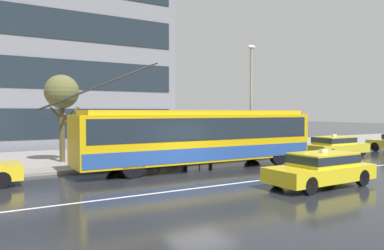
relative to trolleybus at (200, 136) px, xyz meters
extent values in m
plane|color=#21242A|center=(-1.85, -2.95, -1.59)|extent=(160.00, 160.00, 0.00)
cube|color=gray|center=(-1.85, 6.60, -1.52)|extent=(80.00, 10.00, 0.14)
cube|color=silver|center=(-1.85, -4.15, -1.58)|extent=(72.00, 0.14, 0.01)
cube|color=gold|center=(-0.02, 0.00, -0.04)|extent=(12.38, 2.83, 2.26)
cube|color=gold|center=(-0.02, 0.00, 1.19)|extent=(11.64, 2.56, 0.20)
cube|color=#1E2833|center=(-0.02, 0.00, 0.41)|extent=(11.89, 2.85, 1.04)
cube|color=#274E9E|center=(-0.02, 0.00, -0.76)|extent=(12.26, 2.86, 0.63)
cube|color=#1E2833|center=(6.09, -0.16, 0.41)|extent=(0.18, 2.20, 1.13)
cube|color=black|center=(5.94, -0.16, 0.99)|extent=(0.21, 1.90, 0.28)
cylinder|color=black|center=(-5.00, 0.49, 2.36)|extent=(5.07, 0.20, 2.20)
cylinder|color=black|center=(-5.01, -0.21, 2.36)|extent=(5.07, 0.20, 2.20)
cylinder|color=black|center=(4.20, 0.99, -1.07)|extent=(1.05, 0.33, 1.04)
cylinder|color=black|center=(4.14, -1.21, -1.07)|extent=(1.05, 0.33, 1.04)
cylinder|color=black|center=(-3.93, 1.21, -1.07)|extent=(1.05, 0.33, 1.04)
cylinder|color=black|center=(-3.99, -0.99, -1.07)|extent=(1.05, 0.33, 1.04)
cylinder|color=black|center=(-8.89, -0.54, -1.28)|extent=(0.62, 0.20, 0.62)
cube|color=yellow|center=(1.39, -6.24, -1.08)|extent=(4.42, 1.80, 0.55)
cube|color=yellow|center=(1.57, -6.24, -0.56)|extent=(2.39, 1.53, 0.48)
cube|color=#1E2833|center=(1.57, -6.24, -0.54)|extent=(2.44, 1.55, 0.31)
cube|color=silver|center=(1.57, -6.24, -0.25)|extent=(0.28, 0.16, 0.12)
cylinder|color=black|center=(-0.05, -7.03, -1.28)|extent=(0.62, 0.21, 0.62)
cylinder|color=black|center=(-0.07, -5.49, -1.28)|extent=(0.62, 0.21, 0.62)
cylinder|color=black|center=(2.85, -6.99, -1.28)|extent=(0.62, 0.21, 0.62)
cylinder|color=black|center=(2.83, -5.45, -1.28)|extent=(0.62, 0.21, 0.62)
cylinder|color=black|center=(15.12, 0.37, -1.28)|extent=(0.21, 0.62, 0.62)
cube|color=yellow|center=(9.91, -0.30, -1.08)|extent=(4.39, 1.85, 0.55)
cube|color=yellow|center=(9.74, -0.30, -0.56)|extent=(2.37, 1.58, 0.48)
cube|color=#1E2833|center=(9.74, -0.30, -0.54)|extent=(2.41, 1.60, 0.31)
cube|color=silver|center=(9.74, -0.30, -0.25)|extent=(0.28, 0.16, 0.12)
cylinder|color=black|center=(11.36, 0.52, -1.28)|extent=(0.62, 0.20, 0.62)
cylinder|color=black|center=(11.36, -1.11, -1.28)|extent=(0.62, 0.20, 0.62)
cylinder|color=black|center=(8.46, 0.51, -1.28)|extent=(0.62, 0.20, 0.62)
cylinder|color=black|center=(8.47, -1.12, -1.28)|extent=(0.62, 0.20, 0.62)
cylinder|color=gray|center=(1.59, 2.61, -0.18)|extent=(0.08, 0.08, 2.54)
cylinder|color=gray|center=(-2.13, 2.61, -0.18)|extent=(0.08, 0.08, 2.54)
cylinder|color=gray|center=(1.59, 4.21, -0.18)|extent=(0.08, 0.08, 2.54)
cylinder|color=gray|center=(-2.13, 4.21, -0.18)|extent=(0.08, 0.08, 2.54)
cube|color=#99ADB2|center=(-0.27, 4.21, -0.13)|extent=(3.53, 0.04, 2.03)
cube|color=#B2B2B7|center=(-0.27, 3.41, 1.13)|extent=(4.02, 1.90, 0.08)
cube|color=brown|center=(-0.27, 3.81, -1.00)|extent=(2.60, 0.36, 0.08)
cylinder|color=#15242D|center=(2.40, 2.61, -1.01)|extent=(0.14, 0.14, 0.87)
cylinder|color=#15242D|center=(2.42, 2.77, -1.01)|extent=(0.14, 0.14, 0.87)
cylinder|color=#4B4D4D|center=(2.41, 2.69, -0.26)|extent=(0.39, 0.39, 0.62)
sphere|color=#E49085|center=(2.41, 2.69, 0.17)|extent=(0.24, 0.24, 0.24)
cone|color=#22232D|center=(2.40, 2.57, 0.47)|extent=(1.47, 1.47, 0.29)
cylinder|color=#333333|center=(2.40, 2.57, -0.08)|extent=(0.02, 0.02, 0.79)
cylinder|color=#4C4547|center=(-0.87, 2.90, -1.03)|extent=(0.14, 0.14, 0.84)
cylinder|color=#4C4547|center=(-0.88, 3.06, -1.03)|extent=(0.14, 0.14, 0.84)
cylinder|color=maroon|center=(-0.87, 2.98, -0.30)|extent=(0.37, 0.37, 0.62)
sphere|color=tan|center=(-0.87, 2.98, 0.12)|extent=(0.22, 0.22, 0.22)
cone|color=#248848|center=(-0.88, 3.10, 0.41)|extent=(1.26, 1.26, 0.26)
cylinder|color=#333333|center=(-0.88, 3.10, -0.10)|extent=(0.02, 0.02, 0.77)
cylinder|color=black|center=(1.40, 4.00, -1.02)|extent=(0.14, 0.14, 0.86)
cylinder|color=black|center=(1.24, 4.03, -1.02)|extent=(0.14, 0.14, 0.86)
cylinder|color=gray|center=(1.32, 4.02, -0.29)|extent=(0.42, 0.42, 0.59)
sphere|color=#E0B170|center=(1.32, 4.02, 0.12)|extent=(0.24, 0.24, 0.24)
cone|color=#CB2F6A|center=(1.44, 4.00, 0.42)|extent=(1.42, 1.42, 0.30)
cylinder|color=#333333|center=(1.44, 4.00, -0.12)|extent=(0.02, 0.02, 0.77)
cylinder|color=#2F3654|center=(0.33, 2.25, -1.02)|extent=(0.14, 0.14, 0.85)
cylinder|color=#2F3654|center=(0.49, 2.26, -1.02)|extent=(0.14, 0.14, 0.85)
cylinder|color=navy|center=(0.41, 2.26, -0.28)|extent=(0.39, 0.39, 0.63)
sphere|color=tan|center=(0.41, 2.26, 0.15)|extent=(0.23, 0.23, 0.23)
cone|color=#248746|center=(0.53, 2.27, 0.44)|extent=(1.51, 1.51, 0.30)
cylinder|color=#333333|center=(0.53, 2.27, -0.10)|extent=(0.02, 0.02, 0.79)
cylinder|color=gray|center=(5.01, 2.10, 1.81)|extent=(0.16, 0.16, 6.52)
ellipsoid|color=silver|center=(5.01, 2.10, 5.19)|extent=(0.60, 0.32, 0.24)
cylinder|color=brown|center=(-5.66, 4.86, 0.12)|extent=(0.28, 0.28, 3.14)
cylinder|color=brown|center=(-5.86, 5.31, 1.10)|extent=(0.55, 1.02, 0.80)
cylinder|color=brown|center=(-5.40, 5.40, 1.49)|extent=(0.66, 1.18, 0.95)
cylinder|color=brown|center=(-5.29, 4.49, 0.94)|extent=(0.89, 0.90, 1.02)
cylinder|color=#4A412B|center=(-5.17, 5.14, 1.00)|extent=(1.10, 0.69, 1.01)
cylinder|color=brown|center=(-5.65, 4.52, 0.80)|extent=(0.13, 0.78, 0.71)
sphere|color=brown|center=(-5.66, 4.86, 2.29)|extent=(1.80, 1.80, 1.80)
cube|color=gray|center=(-5.34, 17.84, 9.15)|extent=(21.08, 11.11, 21.48)
cube|color=#1E2833|center=(-5.34, 12.26, 0.38)|extent=(19.82, 0.06, 2.15)
cube|color=#1E2833|center=(-5.34, 12.26, 3.96)|extent=(19.82, 0.06, 2.15)
cube|color=#1E2833|center=(-5.34, 12.26, 7.54)|extent=(19.82, 0.06, 2.15)
camera|label=1|loc=(-9.83, -15.65, 1.21)|focal=34.69mm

